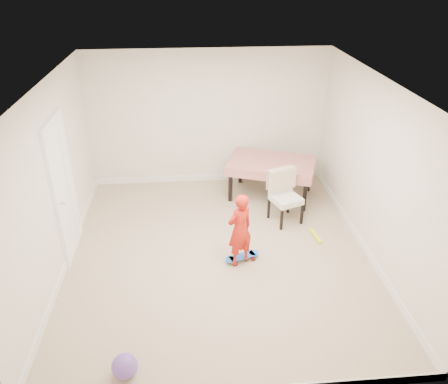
{
  "coord_description": "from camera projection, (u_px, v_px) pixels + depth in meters",
  "views": [
    {
      "loc": [
        -0.39,
        -5.43,
        4.0
      ],
      "look_at": [
        0.1,
        0.2,
        0.95
      ],
      "focal_mm": 35.0,
      "sensor_mm": 36.0,
      "label": 1
    }
  ],
  "objects": [
    {
      "name": "baseboard_back",
      "position": [
        209.0,
        177.0,
        8.85
      ],
      "size": [
        4.5,
        0.02,
        0.12
      ],
      "primitive_type": "cube",
      "color": "white",
      "rests_on": "ground"
    },
    {
      "name": "wall_right",
      "position": [
        373.0,
        171.0,
        6.24
      ],
      "size": [
        0.04,
        5.0,
        2.6
      ],
      "primitive_type": "cube",
      "color": "silver",
      "rests_on": "ground"
    },
    {
      "name": "dining_table",
      "position": [
        271.0,
        179.0,
        8.13
      ],
      "size": [
        1.78,
        1.45,
        0.72
      ],
      "primitive_type": null,
      "rotation": [
        0.0,
        0.0,
        -0.36
      ],
      "color": "#B31009",
      "rests_on": "ground"
    },
    {
      "name": "wall_left",
      "position": [
        54.0,
        183.0,
        5.9
      ],
      "size": [
        0.04,
        5.0,
        2.6
      ],
      "primitive_type": "cube",
      "color": "silver",
      "rests_on": "ground"
    },
    {
      "name": "dining_chair",
      "position": [
        286.0,
        197.0,
        7.29
      ],
      "size": [
        0.68,
        0.72,
        0.92
      ],
      "primitive_type": null,
      "rotation": [
        0.0,
        0.0,
        0.37
      ],
      "color": "silver",
      "rests_on": "ground"
    },
    {
      "name": "ground",
      "position": [
        219.0,
        253.0,
        6.69
      ],
      "size": [
        5.0,
        5.0,
        0.0
      ],
      "primitive_type": "plane",
      "color": "tan",
      "rests_on": "ground"
    },
    {
      "name": "wall_back",
      "position": [
        208.0,
        119.0,
        8.25
      ],
      "size": [
        4.5,
        0.04,
        2.6
      ],
      "primitive_type": "cube",
      "color": "silver",
      "rests_on": "ground"
    },
    {
      "name": "baseboard_right",
      "position": [
        361.0,
        242.0,
        6.83
      ],
      "size": [
        0.02,
        5.0,
        0.12
      ],
      "primitive_type": "cube",
      "color": "white",
      "rests_on": "ground"
    },
    {
      "name": "skateboard",
      "position": [
        242.0,
        258.0,
        6.51
      ],
      "size": [
        0.58,
        0.37,
        0.08
      ],
      "primitive_type": null,
      "rotation": [
        0.0,
        0.0,
        0.34
      ],
      "color": "blue",
      "rests_on": "ground"
    },
    {
      "name": "wall_front",
      "position": [
        239.0,
        300.0,
        3.9
      ],
      "size": [
        4.5,
        0.04,
        2.6
      ],
      "primitive_type": "cube",
      "color": "silver",
      "rests_on": "ground"
    },
    {
      "name": "door",
      "position": [
        63.0,
        191.0,
        6.3
      ],
      "size": [
        0.11,
        0.94,
        2.11
      ],
      "primitive_type": "cube",
      "color": "white",
      "rests_on": "ground"
    },
    {
      "name": "foam_toy",
      "position": [
        316.0,
        236.0,
        7.05
      ],
      "size": [
        0.12,
        0.4,
        0.06
      ],
      "primitive_type": "cylinder",
      "rotation": [
        1.57,
        0.0,
        0.15
      ],
      "color": "#FFF91A",
      "rests_on": "ground"
    },
    {
      "name": "child",
      "position": [
        240.0,
        232.0,
        6.2
      ],
      "size": [
        0.49,
        0.43,
        1.12
      ],
      "primitive_type": "imported",
      "rotation": [
        0.0,
        0.0,
        3.66
      ],
      "color": "red",
      "rests_on": "ground"
    },
    {
      "name": "ceiling",
      "position": [
        217.0,
        86.0,
        5.47
      ],
      "size": [
        4.5,
        5.0,
        0.04
      ],
      "primitive_type": "cube",
      "color": "silver",
      "rests_on": "wall_back"
    },
    {
      "name": "baseboard_left",
      "position": [
        69.0,
        257.0,
        6.49
      ],
      "size": [
        0.02,
        5.0,
        0.12
      ],
      "primitive_type": "cube",
      "color": "white",
      "rests_on": "ground"
    },
    {
      "name": "balloon",
      "position": [
        125.0,
        366.0,
        4.67
      ],
      "size": [
        0.28,
        0.28,
        0.28
      ],
      "primitive_type": "sphere",
      "color": "#704AB2",
      "rests_on": "ground"
    }
  ]
}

